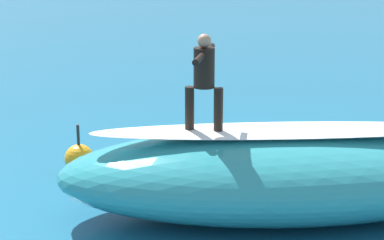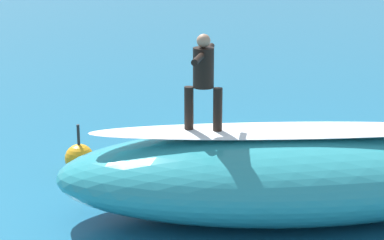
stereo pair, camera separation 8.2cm
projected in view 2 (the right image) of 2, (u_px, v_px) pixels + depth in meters
name	position (u px, v px, depth m)	size (l,w,h in m)	color
ground_plane	(281.00, 167.00, 15.06)	(120.00, 120.00, 0.00)	#196084
wave_crest	(280.00, 175.00, 12.32)	(7.97, 3.01, 1.57)	teal
wave_foam_lip	(281.00, 131.00, 12.09)	(6.77, 1.05, 0.08)	white
surfboard_riding	(203.00, 132.00, 12.03)	(1.98, 0.50, 0.07)	#E0563D
surfer_riding	(203.00, 75.00, 11.75)	(0.67, 1.60, 1.68)	black
surfboard_paddling	(184.00, 148.00, 16.20)	(2.41, 0.57, 0.07)	#33B2D1
surfer_paddling	(186.00, 143.00, 16.03)	(1.03, 1.72, 0.33)	black
buoy_marker	(79.00, 158.00, 14.63)	(0.62, 0.62, 1.06)	orange
foam_patch_near	(246.00, 127.00, 17.80)	(0.52, 0.37, 0.10)	white
foam_patch_mid	(365.00, 202.00, 12.94)	(0.73, 0.67, 0.16)	white
foam_patch_far	(111.00, 182.00, 13.89)	(0.86, 0.64, 0.17)	white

